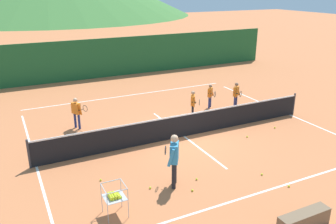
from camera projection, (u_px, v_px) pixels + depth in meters
ground_plane at (184, 136)px, 14.39m from camera, size 120.00×120.00×0.00m
line_baseline_near at (259, 193)px, 10.47m from camera, size 11.56×0.08×0.01m
line_baseline_far at (130, 95)px, 19.76m from camera, size 11.56×0.08×0.01m
line_sideline_west at (36, 167)px, 11.99m from camera, size 0.08×11.02×0.01m
line_sideline_east at (290, 115)px, 16.79m from camera, size 0.08×11.02×0.01m
line_service_center at (184, 136)px, 14.39m from camera, size 0.08×6.07×0.01m
tennis_net at (184, 125)px, 14.22m from camera, size 12.00×0.08×1.05m
instructor at (174, 156)px, 10.53m from camera, size 0.57×0.84×1.71m
student_0 at (77, 110)px, 14.94m from camera, size 0.63×0.56×1.38m
student_1 at (193, 102)px, 16.12m from camera, size 0.44×0.71×1.31m
student_2 at (210, 94)px, 17.53m from camera, size 0.47×0.64×1.21m
student_3 at (236, 93)px, 17.41m from camera, size 0.53×0.66×1.34m
ball_cart at (114, 196)px, 9.28m from camera, size 0.58×0.58×0.90m
tennis_ball_0 at (262, 174)px, 11.45m from camera, size 0.07×0.07×0.07m
tennis_ball_1 at (192, 190)px, 10.56m from camera, size 0.07×0.07×0.07m
tennis_ball_3 at (150, 188)px, 10.69m from camera, size 0.07×0.07×0.07m
tennis_ball_4 at (197, 179)px, 11.16m from camera, size 0.07×0.07×0.07m
tennis_ball_5 at (247, 137)px, 14.28m from camera, size 0.07×0.07×0.07m
tennis_ball_6 at (275, 128)px, 15.19m from camera, size 0.07×0.07×0.07m
tennis_ball_8 at (101, 180)px, 11.12m from camera, size 0.07×0.07×0.07m
tennis_ball_9 at (289, 186)px, 10.77m from camera, size 0.07×0.07×0.07m
windscreen_fence at (105, 58)px, 23.23m from camera, size 25.43×0.08×2.59m
courtside_bench at (304, 220)px, 8.90m from camera, size 1.50×0.36×0.46m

